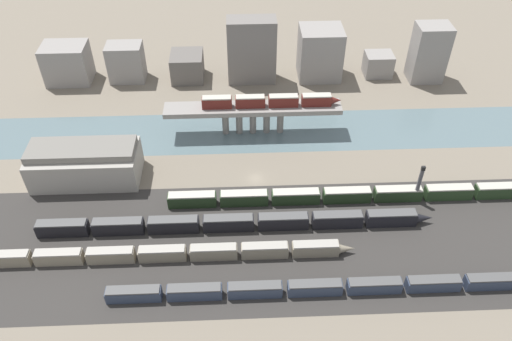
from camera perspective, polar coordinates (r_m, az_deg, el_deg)
name	(u,v)px	position (r m, az deg, el deg)	size (l,w,h in m)	color
ground_plane	(256,179)	(141.49, -0.01, -0.98)	(400.00, 400.00, 0.00)	#756B5B
railbed_yard	(260,244)	(124.70, 0.45, -8.37)	(280.00, 42.00, 0.01)	#33302D
river_water	(253,132)	(158.85, -0.35, 4.44)	(320.00, 21.43, 0.01)	slate
bridge	(253,111)	(154.32, -0.36, 6.77)	(54.28, 7.09, 9.71)	gray
train_on_bridge	(270,101)	(152.55, 1.66, 7.95)	(42.42, 2.71, 3.61)	#5B1E19
train_yard_near	(321,288)	(115.47, 7.48, -13.12)	(97.04, 2.65, 3.46)	#2D384C
train_yard_mid	(168,253)	(122.16, -10.05, -9.32)	(88.43, 2.66, 3.72)	gray
train_yard_far	(234,223)	(126.76, -2.51, -6.00)	(100.26, 2.96, 4.09)	black
train_yard_outer	(352,195)	(136.39, 10.96, -2.76)	(100.15, 2.93, 3.91)	#23381E
warehouse_building	(85,163)	(146.57, -18.94, 0.82)	(29.60, 13.91, 11.09)	#9E998E
signal_tower	(419,184)	(138.05, 18.09, -1.53)	(1.05, 1.05, 12.00)	#4C4C51
city_block_far_left	(67,63)	(194.01, -20.77, 11.39)	(15.58, 11.53, 13.76)	gray
city_block_left	(126,62)	(188.52, -14.62, 11.87)	(12.47, 8.67, 13.59)	gray
city_block_center	(187,66)	(186.04, -7.86, 11.72)	(11.44, 12.05, 9.53)	#605B56
city_block_right	(252,50)	(180.12, -0.50, 13.56)	(17.01, 8.16, 23.25)	slate
city_block_far_right	(320,53)	(185.18, 7.32, 13.18)	(15.10, 13.11, 18.34)	gray
city_block_tall	(378,64)	(192.19, 13.79, 11.71)	(9.90, 8.23, 8.30)	gray
city_block_low	(429,53)	(191.43, 19.14, 12.59)	(11.74, 9.27, 20.64)	gray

